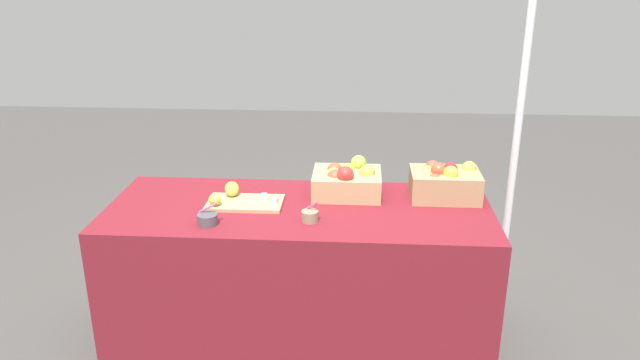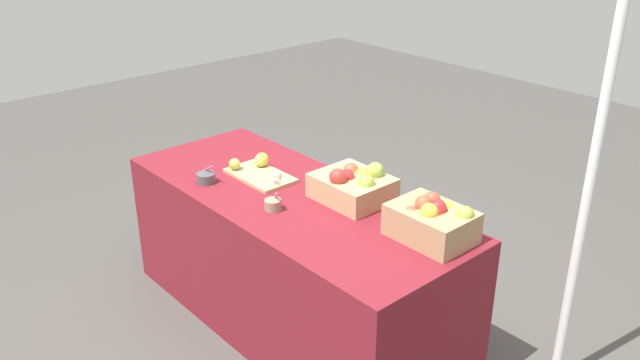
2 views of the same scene
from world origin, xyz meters
TOP-DOWN VIEW (x-y plane):
  - ground_plane at (0.00, 0.00)m, footprint 10.00×10.00m
  - table at (0.00, 0.00)m, footprint 1.90×0.76m
  - apple_crate_left at (0.73, 0.17)m, footprint 0.35×0.25m
  - apple_crate_middle at (0.23, 0.19)m, footprint 0.35×0.29m
  - cutting_board_front at (-0.30, 0.03)m, footprint 0.37×0.22m
  - sample_bowl_near at (0.07, -0.17)m, footprint 0.08×0.08m
  - sample_bowl_mid at (-0.40, -0.23)m, footprint 0.10×0.09m
  - tent_pole at (1.18, 0.61)m, footprint 0.04×0.04m

SIDE VIEW (x-z plane):
  - ground_plane at x=0.00m, z-range 0.00..0.00m
  - table at x=0.00m, z-range 0.00..0.74m
  - cutting_board_front at x=-0.30m, z-range 0.72..0.81m
  - sample_bowl_mid at x=-0.40m, z-range 0.71..0.82m
  - sample_bowl_near at x=0.07m, z-range 0.71..0.82m
  - apple_crate_middle at x=0.23m, z-range 0.72..0.91m
  - apple_crate_left at x=0.73m, z-range 0.73..0.92m
  - tent_pole at x=1.18m, z-range 0.00..2.18m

